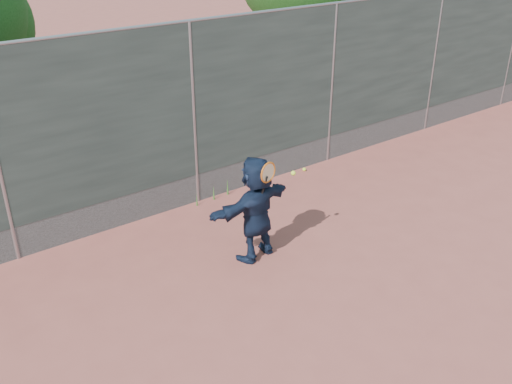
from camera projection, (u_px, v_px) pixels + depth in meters
ground at (341, 302)px, 7.24m from camera, size 80.00×80.00×0.00m
player at (256, 208)px, 7.89m from camera, size 1.47×0.66×1.53m
ball_ground at (304, 169)px, 10.85m from camera, size 0.07×0.07×0.07m
fence at (193, 112)px, 9.06m from camera, size 20.00×0.06×3.03m
swing_action at (270, 174)px, 7.54m from camera, size 0.67×0.14×0.51m
weed_clump at (216, 192)px, 9.78m from camera, size 0.68×0.07×0.30m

